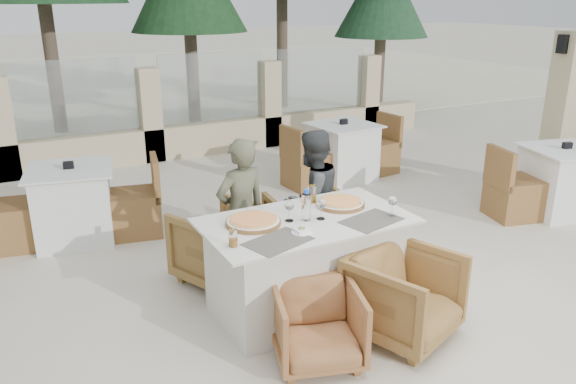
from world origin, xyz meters
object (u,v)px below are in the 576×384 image
dining_table (306,265)px  wine_glass_near (321,208)px  water_bottle (306,205)px  diner_right (312,200)px  bg_table_b (343,152)px  bg_table_c (561,181)px  armchair_far_left (224,245)px  wine_glass_centre (289,210)px  beer_glass_left (233,238)px  bg_table_a (74,205)px  pizza_left (253,221)px  olive_dish (302,230)px  pizza_right (340,203)px  diner_left (241,213)px  armchair_near_right (404,296)px  wine_glass_corner (392,205)px  beer_glass_right (312,194)px  armchair_near_left (318,325)px  armchair_far_right (311,230)px

dining_table → wine_glass_near: size_ratio=8.70×
water_bottle → diner_right: diner_right is taller
bg_table_b → bg_table_c: bearing=-60.6°
armchair_far_left → diner_right: (0.83, -0.09, 0.31)m
wine_glass_centre → beer_glass_left: 0.60m
water_bottle → bg_table_a: water_bottle is taller
water_bottle → bg_table_b: size_ratio=0.15×
pizza_left → olive_dish: pizza_left is taller
pizza_left → pizza_right: bearing=2.0°
pizza_right → diner_right: size_ratio=0.31×
beer_glass_left → diner_left: diner_left is taller
water_bottle → bg_table_b: bearing=51.8°
armchair_far_left → armchair_near_right: armchair_far_left is taller
pizza_right → bg_table_a: 2.84m
beer_glass_left → armchair_far_left: beer_glass_left is taller
wine_glass_corner → diner_left: 1.28m
wine_glass_corner → beer_glass_right: bearing=125.0°
wine_glass_near → bg_table_b: 3.46m
pizza_left → armchair_far_left: bearing=88.8°
wine_glass_corner → beer_glass_left: wine_glass_corner is taller
water_bottle → wine_glass_near: (0.11, -0.04, -0.03)m
beer_glass_left → beer_glass_right: beer_glass_right is taller
diner_left → bg_table_a: diner_left is taller
wine_glass_centre → wine_glass_corner: same height
pizza_left → bg_table_b: bearing=45.9°
dining_table → armchair_near_left: (-0.27, -0.63, -0.11)m
beer_glass_right → diner_left: (-0.50, 0.33, -0.19)m
wine_glass_corner → beer_glass_right: wine_glass_corner is taller
bg_table_a → pizza_left: bearing=-53.9°
water_bottle → beer_glass_right: water_bottle is taller
beer_glass_left → pizza_left: bearing=45.7°
beer_glass_left → bg_table_c: size_ratio=0.08×
armchair_near_right → diner_left: size_ratio=0.55×
bg_table_b → bg_table_c: 2.71m
armchair_far_right → beer_glass_right: bearing=64.6°
beer_glass_left → diner_right: 1.43m
olive_dish → diner_left: size_ratio=0.08×
water_bottle → beer_glass_right: bearing=53.3°
olive_dish → bg_table_b: olive_dish is taller
armchair_near_left → diner_left: (0.00, 1.28, 0.38)m
bg_table_b → diner_right: bearing=-134.2°
dining_table → wine_glass_near: bearing=-24.6°
dining_table → wine_glass_centre: bearing=165.6°
dining_table → wine_glass_centre: (-0.13, 0.03, 0.48)m
pizza_right → bg_table_b: size_ratio=0.24×
beer_glass_left → armchair_far_right: bearing=37.5°
armchair_near_right → bg_table_a: (-1.85, 2.95, 0.06)m
armchair_far_left → diner_left: size_ratio=0.57×
armchair_far_right → diner_left: diner_left is taller
bg_table_c → pizza_right: bearing=-160.0°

